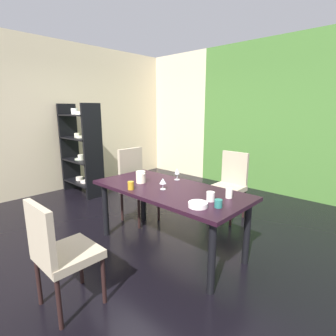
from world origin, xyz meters
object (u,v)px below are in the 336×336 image
wine_glass_right (177,172)px  cup_corner (218,203)px  chair_head_far (230,182)px  wine_glass_west (163,181)px  dining_table (169,195)px  cup_rear (229,193)px  chair_head_near (59,250)px  cup_front (131,186)px  serving_bowl_near_window (198,205)px  display_shelf (81,149)px  cup_center (210,196)px  chair_left_far (136,182)px  pitcher_left (141,177)px

wine_glass_right → cup_corner: 1.02m
chair_head_far → wine_glass_west: size_ratio=7.75×
dining_table → cup_rear: cup_rear is taller
chair_head_near → cup_front: size_ratio=10.20×
wine_glass_right → serving_bowl_near_window: size_ratio=0.80×
display_shelf → cup_rear: (3.34, -0.21, -0.08)m
wine_glass_west → serving_bowl_near_window: wine_glass_west is taller
chair_head_near → cup_front: chair_head_near is taller
display_shelf → wine_glass_west: bearing=-9.9°
cup_center → cup_front: (-0.86, -0.29, -0.00)m
dining_table → cup_corner: cup_corner is taller
chair_left_far → cup_center: bearing=77.8°
wine_glass_right → cup_rear: (0.84, -0.16, -0.05)m
serving_bowl_near_window → cup_center: 0.21m
chair_left_far → pitcher_left: size_ratio=7.31×
dining_table → cup_center: size_ratio=19.81×
serving_bowl_near_window → cup_corner: bearing=40.3°
chair_head_far → pitcher_left: 1.48m
wine_glass_right → cup_center: size_ratio=1.55×
cup_rear → cup_front: cup_rear is taller
chair_left_far → chair_head_near: chair_left_far is taller
chair_head_far → wine_glass_west: 1.43m
serving_bowl_near_window → cup_corner: 0.18m
cup_center → wine_glass_west: bearing=-175.9°
cup_center → pitcher_left: pitcher_left is taller
chair_head_near → cup_front: (-0.30, 0.98, 0.25)m
chair_left_far → wine_glass_right: bearing=93.3°
wine_glass_west → pitcher_left: (-0.38, 0.01, -0.02)m
chair_left_far → pitcher_left: 0.69m
serving_bowl_near_window → cup_center: (-0.01, 0.21, 0.02)m
chair_head_near → serving_bowl_near_window: bearing=62.1°
display_shelf → cup_corner: bearing=-8.6°
display_shelf → cup_center: display_shelf is taller
chair_head_far → chair_head_near: size_ratio=1.05×
display_shelf → cup_front: display_shelf is taller
dining_table → cup_corner: bearing=-10.1°
cup_center → cup_rear: size_ratio=0.94×
dining_table → chair_left_far: chair_left_far is taller
dining_table → pitcher_left: (-0.40, -0.08, 0.16)m
wine_glass_right → display_shelf: bearing=178.8°
serving_bowl_near_window → chair_left_far: bearing=160.6°
dining_table → wine_glass_west: wine_glass_west is taller
chair_head_far → dining_table: bearing=88.8°
chair_head_far → display_shelf: bearing=19.1°
pitcher_left → wine_glass_right: bearing=60.8°
chair_left_far → wine_glass_west: bearing=68.0°
cup_rear → pitcher_left: 1.09m
cup_front → chair_head_near: bearing=-72.8°
wine_glass_right → cup_rear: size_ratio=1.47×
dining_table → cup_center: (0.59, -0.04, 0.13)m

